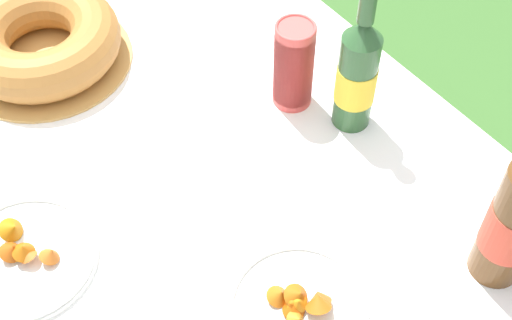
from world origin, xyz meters
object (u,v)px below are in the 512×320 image
bundt_cake (41,41)px  snack_plate_left (299,306)px  snack_plate_near (23,256)px  cup_stack (294,65)px  cider_bottle_green (357,73)px

bundt_cake → snack_plate_left: bundt_cake is taller
snack_plate_near → snack_plate_left: bearing=42.1°
cup_stack → snack_plate_left: cup_stack is taller
cider_bottle_green → snack_plate_left: 0.41m
cup_stack → snack_plate_left: (0.35, -0.26, -0.07)m
bundt_cake → snack_plate_near: size_ratio=1.46×
bundt_cake → snack_plate_near: bundt_cake is taller
cider_bottle_green → snack_plate_left: size_ratio=1.46×
bundt_cake → cider_bottle_green: bearing=38.6°
cider_bottle_green → snack_plate_near: bearing=-97.3°
cider_bottle_green → snack_plate_left: (0.24, -0.31, -0.10)m
cup_stack → snack_plate_left: 0.44m
cider_bottle_green → snack_plate_left: cider_bottle_green is taller
bundt_cake → cup_stack: size_ratio=1.91×
cup_stack → snack_plate_near: cup_stack is taller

